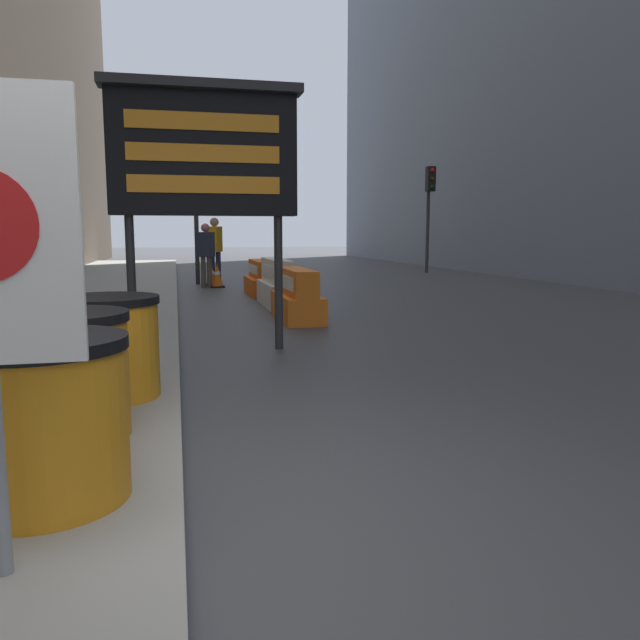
% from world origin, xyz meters
% --- Properties ---
extents(ground_plane, '(120.00, 120.00, 0.00)m').
position_xyz_m(ground_plane, '(0.00, 0.00, 0.00)').
color(ground_plane, '#3F3F42').
extents(barrel_drum_foreground, '(0.81, 0.81, 0.79)m').
position_xyz_m(barrel_drum_foreground, '(-0.64, 0.38, 0.52)').
color(barrel_drum_foreground, orange).
rests_on(barrel_drum_foreground, sidewalk_left).
extents(barrel_drum_middle, '(0.81, 0.81, 0.79)m').
position_xyz_m(barrel_drum_middle, '(-0.70, 1.34, 0.52)').
color(barrel_drum_middle, orange).
rests_on(barrel_drum_middle, sidewalk_left).
extents(barrel_drum_back, '(0.81, 0.81, 0.79)m').
position_xyz_m(barrel_drum_back, '(-0.54, 2.30, 0.52)').
color(barrel_drum_back, orange).
rests_on(barrel_drum_back, sidewalk_left).
extents(message_board, '(2.22, 0.36, 3.05)m').
position_xyz_m(message_board, '(0.34, 4.65, 2.27)').
color(message_board, '#28282B').
rests_on(message_board, ground_plane).
extents(jersey_barrier_orange_near, '(0.60, 1.69, 0.82)m').
position_xyz_m(jersey_barrier_orange_near, '(1.87, 7.08, 0.36)').
color(jersey_barrier_orange_near, orange).
rests_on(jersey_barrier_orange_near, ground_plane).
extents(jersey_barrier_white, '(0.53, 2.00, 0.89)m').
position_xyz_m(jersey_barrier_white, '(1.87, 9.15, 0.39)').
color(jersey_barrier_white, silver).
rests_on(jersey_barrier_white, ground_plane).
extents(jersey_barrier_orange_far, '(0.63, 1.86, 0.78)m').
position_xyz_m(jersey_barrier_orange_far, '(1.87, 11.29, 0.34)').
color(jersey_barrier_orange_far, orange).
rests_on(jersey_barrier_orange_far, ground_plane).
extents(traffic_cone_near, '(0.35, 0.35, 0.63)m').
position_xyz_m(traffic_cone_near, '(1.02, 13.49, 0.31)').
color(traffic_cone_near, black).
rests_on(traffic_cone_near, ground_plane).
extents(traffic_cone_mid, '(0.33, 0.33, 0.59)m').
position_xyz_m(traffic_cone_mid, '(0.91, 14.28, 0.29)').
color(traffic_cone_mid, black).
rests_on(traffic_cone_mid, ground_plane).
extents(traffic_light_near_curb, '(0.28, 0.44, 3.66)m').
position_xyz_m(traffic_light_near_curb, '(0.57, 14.54, 2.66)').
color(traffic_light_near_curb, '#2D2D30').
rests_on(traffic_light_near_curb, ground_plane).
extents(traffic_light_far_side, '(0.28, 0.45, 3.65)m').
position_xyz_m(traffic_light_far_side, '(8.63, 17.87, 2.66)').
color(traffic_light_far_side, '#2D2D30').
rests_on(traffic_light_far_side, ground_plane).
extents(pedestrian_worker, '(0.47, 0.35, 1.63)m').
position_xyz_m(pedestrian_worker, '(0.75, 13.48, 0.96)').
color(pedestrian_worker, '#514C42').
rests_on(pedestrian_worker, ground_plane).
extents(pedestrian_passerby, '(0.45, 0.55, 1.81)m').
position_xyz_m(pedestrian_passerby, '(1.06, 14.81, 1.07)').
color(pedestrian_passerby, '#23283D').
rests_on(pedestrian_passerby, ground_plane).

